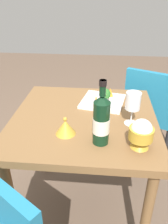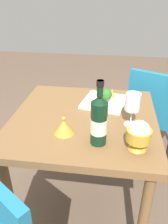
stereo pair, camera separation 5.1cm
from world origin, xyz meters
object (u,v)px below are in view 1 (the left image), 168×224
object	(u,v)px
chair_near_window	(151,109)
wine_glass	(133,102)
carrot_garnish_right	(110,92)
rice_bowl_lid	(65,127)
carrot_garnish_left	(96,100)
wine_bottle	(101,120)
broccoli_floret	(105,94)
serving_plate	(103,101)
rice_bowl	(141,133)

from	to	relation	value
chair_near_window	wine_glass	distance (m)	0.72
carrot_garnish_right	rice_bowl_lid	bearing A→B (deg)	152.65
rice_bowl_lid	carrot_garnish_left	bearing A→B (deg)	-24.56
wine_bottle	wine_glass	bearing A→B (deg)	-40.70
chair_near_window	broccoli_floret	distance (m)	0.60
chair_near_window	rice_bowl_lid	distance (m)	0.94
wine_bottle	carrot_garnish_right	distance (m)	0.49
carrot_garnish_left	wine_bottle	bearing A→B (deg)	-173.66
rice_bowl_lid	serving_plate	xyz separation A→B (m)	(0.36, -0.17, -0.03)
rice_bowl	carrot_garnish_right	bearing A→B (deg)	14.72
rice_bowl_lid	carrot_garnish_left	size ratio (longest dim) A/B	1.61
serving_plate	carrot_garnish_right	size ratio (longest dim) A/B	5.49
chair_near_window	rice_bowl_lid	world-z (taller)	chair_near_window
wine_bottle	carrot_garnish_left	bearing A→B (deg)	6.34
carrot_garnish_left	carrot_garnish_right	distance (m)	0.16
wine_glass	broccoli_floret	xyz separation A→B (m)	(0.22, 0.14, -0.06)
rice_bowl	wine_bottle	bearing A→B (deg)	83.97
wine_glass	broccoli_floret	size ratio (longest dim) A/B	2.09
serving_plate	broccoli_floret	world-z (taller)	broccoli_floret
chair_near_window	wine_bottle	distance (m)	0.92
chair_near_window	carrot_garnish_right	world-z (taller)	chair_near_window
chair_near_window	rice_bowl	distance (m)	0.86
wine_bottle	serving_plate	world-z (taller)	wine_bottle
rice_bowl	carrot_garnish_right	world-z (taller)	rice_bowl
carrot_garnish_left	carrot_garnish_right	size ratio (longest dim) A/B	1.16
chair_near_window	serving_plate	xyz separation A→B (m)	(-0.35, 0.38, 0.22)
rice_bowl_lid	carrot_garnish_right	size ratio (longest dim) A/B	1.87
serving_plate	carrot_garnish_right	world-z (taller)	carrot_garnish_right
chair_near_window	rice_bowl	xyz separation A→B (m)	(-0.79, 0.21, 0.29)
chair_near_window	broccoli_floret	xyz separation A→B (m)	(-0.37, 0.37, 0.28)
carrot_garnish_right	rice_bowl	bearing A→B (deg)	-165.28
rice_bowl_lid	wine_bottle	bearing A→B (deg)	-107.60
chair_near_window	broccoli_floret	bearing A→B (deg)	-109.65
carrot_garnish_left	wine_glass	bearing A→B (deg)	-131.38
chair_near_window	rice_bowl	bearing A→B (deg)	-79.56
rice_bowl	carrot_garnish_right	distance (m)	0.52
broccoli_floret	carrot_garnish_right	size ratio (longest dim) A/B	1.60
serving_plate	carrot_garnish_left	size ratio (longest dim) A/B	4.74
rice_bowl_lid	carrot_garnish_left	world-z (taller)	rice_bowl_lid
rice_bowl	carrot_garnish_right	xyz separation A→B (m)	(0.50, 0.13, -0.03)
rice_bowl	rice_bowl_lid	distance (m)	0.36
rice_bowl	broccoli_floret	world-z (taller)	rice_bowl
chair_near_window	serving_plate	bearing A→B (deg)	-112.15
broccoli_floret	carrot_garnish_right	world-z (taller)	broccoli_floret
serving_plate	carrot_garnish_left	xyz separation A→B (m)	(-0.07, 0.04, 0.04)
carrot_garnish_left	carrot_garnish_right	bearing A→B (deg)	-33.18
wine_glass	rice_bowl	size ratio (longest dim) A/B	1.26
chair_near_window	wine_bottle	world-z (taller)	wine_bottle
chair_near_window	rice_bowl_lid	size ratio (longest dim) A/B	8.50
chair_near_window	wine_bottle	bearing A→B (deg)	-91.39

